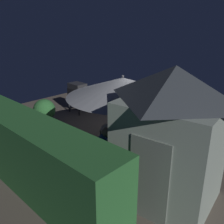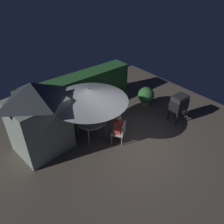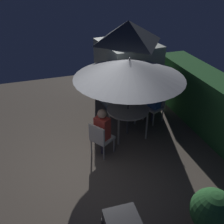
# 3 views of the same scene
# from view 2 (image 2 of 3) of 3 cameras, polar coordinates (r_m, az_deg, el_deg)

# --- Properties ---
(ground_plane) EXTENTS (11.00, 11.00, 0.00)m
(ground_plane) POSITION_cam_2_polar(r_m,az_deg,el_deg) (8.61, 3.97, -8.08)
(ground_plane) COLOR brown
(hedge_backdrop) EXTENTS (5.51, 0.89, 1.55)m
(hedge_backdrop) POSITION_cam_2_polar(r_m,az_deg,el_deg) (10.47, -8.92, 5.29)
(hedge_backdrop) COLOR #28602D
(hedge_backdrop) RESTS_ON ground
(garden_shed) EXTENTS (2.08, 1.88, 2.71)m
(garden_shed) POSITION_cam_2_polar(r_m,az_deg,el_deg) (7.98, -18.67, -1.31)
(garden_shed) COLOR gray
(garden_shed) RESTS_ON ground
(patio_table) EXTENTS (1.13, 1.13, 0.80)m
(patio_table) POSITION_cam_2_polar(r_m,az_deg,el_deg) (8.48, -5.45, -2.54)
(patio_table) COLOR #B2ADA3
(patio_table) RESTS_ON ground
(patio_umbrella) EXTENTS (2.81, 2.81, 2.21)m
(patio_umbrella) POSITION_cam_2_polar(r_m,az_deg,el_deg) (7.82, -5.92, 4.47)
(patio_umbrella) COLOR #4C4C51
(patio_umbrella) RESTS_ON ground
(bbq_grill) EXTENTS (0.71, 0.52, 1.20)m
(bbq_grill) POSITION_cam_2_polar(r_m,az_deg,el_deg) (9.75, 17.05, 2.21)
(bbq_grill) COLOR black
(bbq_grill) RESTS_ON ground
(chair_near_shed) EXTENTS (0.64, 0.64, 0.90)m
(chair_near_shed) POSITION_cam_2_polar(r_m,az_deg,el_deg) (8.32, 2.17, -5.04)
(chair_near_shed) COLOR silver
(chair_near_shed) RESTS_ON ground
(chair_far_side) EXTENTS (0.60, 0.60, 0.90)m
(chair_far_side) POSITION_cam_2_polar(r_m,az_deg,el_deg) (9.18, -11.28, -1.46)
(chair_far_side) COLOR silver
(chair_far_side) RESTS_ON ground
(potted_plant_by_shed) EXTENTS (0.76, 0.76, 0.96)m
(potted_plant_by_shed) POSITION_cam_2_polar(r_m,az_deg,el_deg) (10.60, 8.81, 4.20)
(potted_plant_by_shed) COLOR #936651
(potted_plant_by_shed) RESTS_ON ground
(person_in_red) EXTENTS (0.42, 0.39, 1.26)m
(person_in_red) POSITION_cam_2_polar(r_m,az_deg,el_deg) (8.17, 1.63, -3.51)
(person_in_red) COLOR #CC3D33
(person_in_red) RESTS_ON ground
(person_in_blue) EXTENTS (0.40, 0.35, 1.26)m
(person_in_blue) POSITION_cam_2_polar(r_m,az_deg,el_deg) (8.99, -11.04, -0.26)
(person_in_blue) COLOR #3866B2
(person_in_blue) RESTS_ON ground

